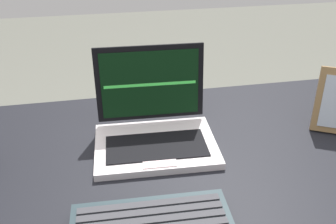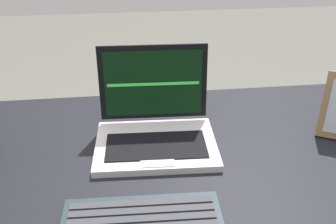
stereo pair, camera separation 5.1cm
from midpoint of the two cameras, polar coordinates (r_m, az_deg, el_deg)
desk at (r=0.95m, az=-1.31°, el=-12.58°), size 1.65×0.70×0.72m
laptop_front at (r=0.92m, az=-3.80°, el=-2.34°), size 0.31×0.25×0.23m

